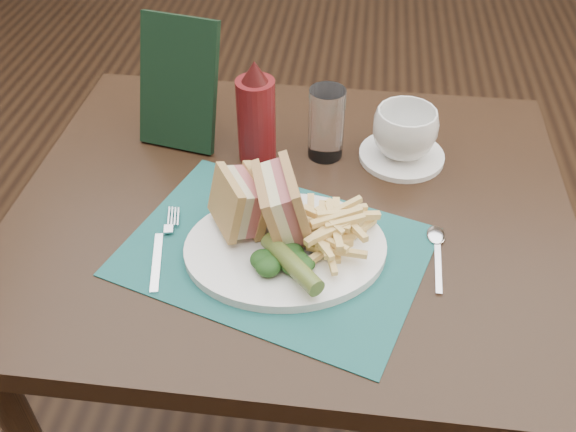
# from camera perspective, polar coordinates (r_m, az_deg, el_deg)

# --- Properties ---
(floor) EXTENTS (7.00, 7.00, 0.00)m
(floor) POSITION_cam_1_polar(r_m,az_deg,el_deg) (1.93, 2.04, -6.40)
(floor) COLOR black
(floor) RESTS_ON ground
(table_main) EXTENTS (0.90, 0.75, 0.75)m
(table_main) POSITION_cam_1_polar(r_m,az_deg,el_deg) (1.32, 0.31, -11.35)
(table_main) COLOR black
(table_main) RESTS_ON ground
(placemat) EXTENTS (0.50, 0.42, 0.00)m
(placemat) POSITION_cam_1_polar(r_m,az_deg,el_deg) (0.96, -1.18, -3.16)
(placemat) COLOR #1B5654
(placemat) RESTS_ON table_main
(plate) EXTENTS (0.34, 0.29, 0.01)m
(plate) POSITION_cam_1_polar(r_m,az_deg,el_deg) (0.95, -0.22, -2.88)
(plate) COLOR white
(plate) RESTS_ON placemat
(sandwich_half_a) EXTENTS (0.11, 0.12, 0.09)m
(sandwich_half_a) POSITION_cam_1_polar(r_m,az_deg,el_deg) (0.94, -5.51, 0.94)
(sandwich_half_a) COLOR tan
(sandwich_half_a) RESTS_ON plate
(sandwich_half_b) EXTENTS (0.11, 0.13, 0.11)m
(sandwich_half_b) POSITION_cam_1_polar(r_m,az_deg,el_deg) (0.93, -1.74, 0.97)
(sandwich_half_b) COLOR tan
(sandwich_half_b) RESTS_ON plate
(kale_garnish) EXTENTS (0.11, 0.08, 0.03)m
(kale_garnish) POSITION_cam_1_polar(r_m,az_deg,el_deg) (0.90, -0.18, -4.05)
(kale_garnish) COLOR #173915
(kale_garnish) RESTS_ON plate
(pickle_spear) EXTENTS (0.10, 0.11, 0.03)m
(pickle_spear) POSITION_cam_1_polar(r_m,az_deg,el_deg) (0.89, 0.33, -4.23)
(pickle_spear) COLOR #4E6225
(pickle_spear) RESTS_ON plate
(fries_pile) EXTENTS (0.18, 0.20, 0.06)m
(fries_pile) POSITION_cam_1_polar(r_m,az_deg,el_deg) (0.93, 4.39, -0.86)
(fries_pile) COLOR #F3CF79
(fries_pile) RESTS_ON plate
(fork) EXTENTS (0.07, 0.17, 0.01)m
(fork) POSITION_cam_1_polar(r_m,az_deg,el_deg) (0.98, -11.15, -2.63)
(fork) COLOR silver
(fork) RESTS_ON placemat
(spoon) EXTENTS (0.04, 0.15, 0.01)m
(spoon) POSITION_cam_1_polar(r_m,az_deg,el_deg) (0.97, 13.15, -3.40)
(spoon) COLOR silver
(spoon) RESTS_ON table_main
(saucer) EXTENTS (0.16, 0.16, 0.01)m
(saucer) POSITION_cam_1_polar(r_m,az_deg,el_deg) (1.16, 10.05, 5.30)
(saucer) COLOR white
(saucer) RESTS_ON table_main
(coffee_cup) EXTENTS (0.15, 0.15, 0.09)m
(coffee_cup) POSITION_cam_1_polar(r_m,az_deg,el_deg) (1.13, 10.34, 7.31)
(coffee_cup) COLOR white
(coffee_cup) RESTS_ON saucer
(drinking_glass) EXTENTS (0.07, 0.07, 0.13)m
(drinking_glass) POSITION_cam_1_polar(r_m,az_deg,el_deg) (1.12, 3.42, 8.21)
(drinking_glass) COLOR white
(drinking_glass) RESTS_ON table_main
(ketchup_bottle) EXTENTS (0.09, 0.09, 0.19)m
(ketchup_bottle) POSITION_cam_1_polar(r_m,az_deg,el_deg) (1.10, -2.86, 9.28)
(ketchup_bottle) COLOR #590F12
(ketchup_bottle) RESTS_ON table_main
(check_presenter) EXTENTS (0.15, 0.11, 0.22)m
(check_presenter) POSITION_cam_1_polar(r_m,az_deg,el_deg) (1.15, -9.72, 11.51)
(check_presenter) COLOR black
(check_presenter) RESTS_ON table_main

